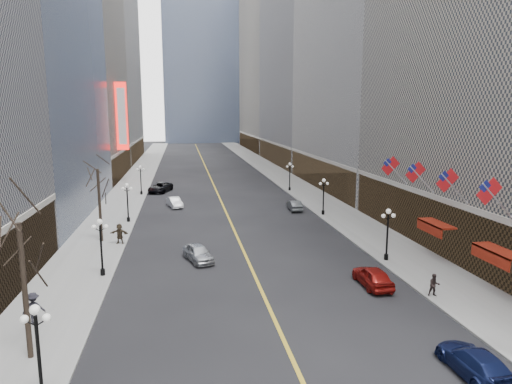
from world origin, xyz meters
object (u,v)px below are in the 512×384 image
object	(u,v)px
streetlamp_east_2	(324,193)
streetlamp_west_2	(127,198)
car_nb_far	(160,187)
car_sb_near	(475,362)
car_sb_mid	(373,276)
streetlamp_west_1	(101,241)
car_nb_mid	(175,202)
streetlamp_east_1	(388,229)
streetlamp_west_0	(38,343)
car_sb_far	(295,205)
streetlamp_east_3	(290,174)
car_nb_near	(198,253)
streetlamp_west_3	(141,177)

from	to	relation	value
streetlamp_east_2	streetlamp_west_2	distance (m)	23.60
car_nb_far	car_sb_near	world-z (taller)	car_nb_far
car_sb_near	car_sb_mid	distance (m)	11.86
streetlamp_west_1	car_nb_mid	bearing A→B (deg)	78.72
streetlamp_east_1	streetlamp_west_0	bearing A→B (deg)	-145.86
car_nb_mid	car_sb_far	world-z (taller)	car_nb_mid
car_nb_far	car_sb_near	distance (m)	58.17
streetlamp_east_3	car_nb_near	bearing A→B (deg)	-115.73
streetlamp_west_3	car_sb_far	world-z (taller)	streetlamp_west_3
streetlamp_east_1	car_nb_mid	world-z (taller)	streetlamp_east_1
car_sb_mid	car_sb_far	xyz separation A→B (m)	(0.71, 26.69, -0.10)
car_nb_mid	car_sb_near	size ratio (longest dim) A/B	0.85
streetlamp_east_3	car_nb_far	bearing A→B (deg)	173.35
streetlamp_east_2	streetlamp_west_2	size ratio (longest dim) A/B	1.00
streetlamp_east_3	car_sb_mid	size ratio (longest dim) A/B	1.01
streetlamp_west_2	car_sb_far	xyz separation A→B (m)	(20.80, 3.49, -2.24)
car_sb_mid	streetlamp_east_2	bearing A→B (deg)	-99.24
streetlamp_east_3	streetlamp_east_2	bearing A→B (deg)	-90.00
streetlamp_east_3	streetlamp_west_0	size ratio (longest dim) A/B	1.00
streetlamp_west_2	car_sb_near	bearing A→B (deg)	-59.98
streetlamp_east_3	streetlamp_west_3	size ratio (longest dim) A/B	1.00
streetlamp_east_3	streetlamp_west_2	world-z (taller)	same
streetlamp_east_2	streetlamp_west_3	size ratio (longest dim) A/B	1.00
streetlamp_west_1	car_sb_far	world-z (taller)	streetlamp_west_1
streetlamp_east_3	car_sb_far	distance (m)	14.95
streetlamp_east_3	streetlamp_west_0	distance (m)	57.10
car_nb_mid	streetlamp_west_0	bearing A→B (deg)	-111.91
streetlamp_east_2	car_nb_far	xyz separation A→B (m)	(-20.80, 20.43, -2.12)
streetlamp_east_2	car_nb_near	distance (m)	22.29
car_nb_near	streetlamp_west_1	bearing A→B (deg)	-178.32
car_nb_mid	streetlamp_west_3	bearing A→B (deg)	103.07
streetlamp_west_2	car_sb_mid	size ratio (longest dim) A/B	1.01
car_nb_mid	streetlamp_east_1	bearing A→B (deg)	-69.76
streetlamp_west_2	streetlamp_east_1	bearing A→B (deg)	-37.33
streetlamp_east_2	car_nb_near	xyz separation A→B (m)	(-16.05, -15.31, -2.17)
streetlamp_west_0	streetlamp_west_3	world-z (taller)	same
streetlamp_east_2	car_nb_near	bearing A→B (deg)	-136.36
streetlamp_west_1	streetlamp_east_3	bearing A→B (deg)	56.75
streetlamp_east_3	car_sb_near	world-z (taller)	streetlamp_east_3
streetlamp_east_1	streetlamp_west_1	size ratio (longest dim) A/B	1.00
car_nb_far	car_sb_mid	bearing A→B (deg)	-49.21
streetlamp_west_3	car_nb_near	world-z (taller)	streetlamp_west_3
car_nb_near	streetlamp_west_3	bearing A→B (deg)	84.82
streetlamp_east_1	car_nb_near	xyz separation A→B (m)	(-16.05, 2.69, -2.17)
streetlamp_east_1	car_sb_far	world-z (taller)	streetlamp_east_1
streetlamp_east_2	car_nb_far	size ratio (longest dim) A/B	0.81
streetlamp_east_1	streetlamp_west_2	size ratio (longest dim) A/B	1.00
car_nb_mid	streetlamp_west_2	bearing A→B (deg)	-137.48
streetlamp_east_1	streetlamp_west_2	xyz separation A→B (m)	(-23.60, 18.00, 0.00)
streetlamp_west_0	car_nb_mid	size ratio (longest dim) A/B	1.10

